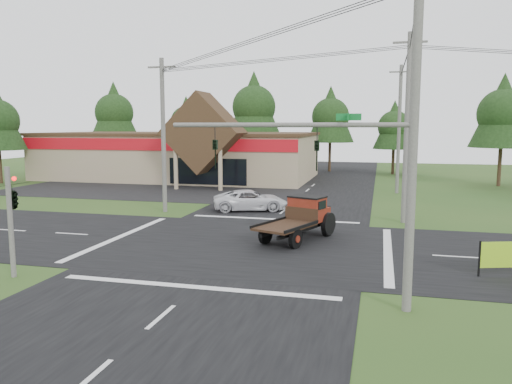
% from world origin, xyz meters
% --- Properties ---
extents(ground, '(120.00, 120.00, 0.00)m').
position_xyz_m(ground, '(0.00, 0.00, 0.00)').
color(ground, '#27491A').
rests_on(ground, ground).
extents(road_ns, '(12.00, 120.00, 0.02)m').
position_xyz_m(road_ns, '(0.00, 0.00, 0.01)').
color(road_ns, black).
rests_on(road_ns, ground).
extents(road_ew, '(120.00, 12.00, 0.02)m').
position_xyz_m(road_ew, '(0.00, 0.00, 0.01)').
color(road_ew, black).
rests_on(road_ew, ground).
extents(parking_apron, '(28.00, 14.00, 0.02)m').
position_xyz_m(parking_apron, '(-14.00, 19.00, 0.01)').
color(parking_apron, black).
rests_on(parking_apron, ground).
extents(cvs_building, '(30.40, 18.20, 9.19)m').
position_xyz_m(cvs_building, '(-15.70, 29.57, 2.78)').
color(cvs_building, tan).
rests_on(cvs_building, ground).
extents(traffic_signal_mast, '(8.12, 0.24, 7.00)m').
position_xyz_m(traffic_signal_mast, '(5.82, -7.50, 4.43)').
color(traffic_signal_mast, '#595651').
rests_on(traffic_signal_mast, ground).
extents(traffic_signal_corner, '(0.53, 2.48, 4.40)m').
position_xyz_m(traffic_signal_corner, '(-7.50, -7.32, 3.52)').
color(traffic_signal_corner, '#595651').
rests_on(traffic_signal_corner, ground).
extents(utility_pole_nr, '(2.00, 0.30, 11.00)m').
position_xyz_m(utility_pole_nr, '(7.50, -7.50, 5.64)').
color(utility_pole_nr, '#595651').
rests_on(utility_pole_nr, ground).
extents(utility_pole_nw, '(2.00, 0.30, 10.50)m').
position_xyz_m(utility_pole_nw, '(-8.00, 8.00, 5.39)').
color(utility_pole_nw, '#595651').
rests_on(utility_pole_nw, ground).
extents(utility_pole_ne, '(2.00, 0.30, 11.50)m').
position_xyz_m(utility_pole_ne, '(8.00, 8.00, 5.89)').
color(utility_pole_ne, '#595651').
rests_on(utility_pole_ne, ground).
extents(utility_pole_n, '(2.00, 0.30, 11.20)m').
position_xyz_m(utility_pole_n, '(8.00, 22.00, 5.74)').
color(utility_pole_n, '#595651').
rests_on(utility_pole_n, ground).
extents(tree_row_a, '(6.72, 6.72, 12.12)m').
position_xyz_m(tree_row_a, '(-30.00, 40.00, 8.05)').
color(tree_row_a, '#332316').
rests_on(tree_row_a, ground).
extents(tree_row_b, '(5.60, 5.60, 10.10)m').
position_xyz_m(tree_row_b, '(-20.00, 42.00, 6.70)').
color(tree_row_b, '#332316').
rests_on(tree_row_b, ground).
extents(tree_row_c, '(7.28, 7.28, 13.13)m').
position_xyz_m(tree_row_c, '(-10.00, 41.00, 8.72)').
color(tree_row_c, '#332316').
rests_on(tree_row_c, ground).
extents(tree_row_d, '(6.16, 6.16, 11.11)m').
position_xyz_m(tree_row_d, '(0.00, 42.00, 7.38)').
color(tree_row_d, '#332316').
rests_on(tree_row_d, ground).
extents(tree_row_e, '(5.04, 5.04, 9.09)m').
position_xyz_m(tree_row_e, '(8.00, 40.00, 6.03)').
color(tree_row_e, '#332316').
rests_on(tree_row_e, ground).
extents(tree_side_ne, '(6.16, 6.16, 11.11)m').
position_xyz_m(tree_side_ne, '(18.00, 30.00, 7.38)').
color(tree_side_ne, '#332316').
rests_on(tree_side_ne, ground).
extents(antique_flatbed_truck, '(3.91, 5.81, 2.27)m').
position_xyz_m(antique_flatbed_truck, '(2.37, 1.55, 1.14)').
color(antique_flatbed_truck, '#591C0C').
rests_on(antique_flatbed_truck, ground).
extents(white_pickup, '(5.73, 3.99, 1.45)m').
position_xyz_m(white_pickup, '(-2.36, 10.03, 0.73)').
color(white_pickup, silver).
rests_on(white_pickup, ground).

